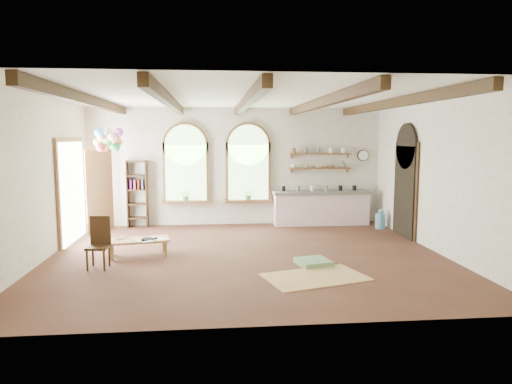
{
  "coord_description": "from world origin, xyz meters",
  "views": [
    {
      "loc": [
        -0.69,
        -9.06,
        2.42
      ],
      "look_at": [
        0.24,
        0.6,
        1.24
      ],
      "focal_mm": 32.0,
      "sensor_mm": 36.0,
      "label": 1
    }
  ],
  "objects": [
    {
      "name": "right_doorway",
      "position": [
        3.95,
        1.5,
        1.1
      ],
      "size": [
        0.1,
        1.3,
        2.4
      ],
      "primitive_type": "cube",
      "color": "black",
      "rests_on": "floor"
    },
    {
      "name": "ceiling_beams",
      "position": [
        0.0,
        0.0,
        3.1
      ],
      "size": [
        6.2,
        6.8,
        0.18
      ],
      "primitive_type": null,
      "color": "#3B2313",
      "rests_on": "ceiling"
    },
    {
      "name": "balloon_cluster",
      "position": [
        -3.18,
        2.3,
        2.35
      ],
      "size": [
        0.77,
        0.77,
        1.14
      ],
      "color": "white",
      "rests_on": "floor"
    },
    {
      "name": "shelf_bowl_a",
      "position": [
        2.25,
        3.38,
        1.6
      ],
      "size": [
        0.22,
        0.22,
        0.05
      ],
      "primitive_type": "imported",
      "color": "beige",
      "rests_on": "wall_shelf_lower"
    },
    {
      "name": "wall_shelf_upper",
      "position": [
        2.3,
        3.38,
        1.95
      ],
      "size": [
        1.7,
        0.24,
        0.04
      ],
      "primitive_type": "cube",
      "color": "brown",
      "rests_on": "wall_back"
    },
    {
      "name": "coffee_table",
      "position": [
        -2.2,
        0.23,
        0.31
      ],
      "size": [
        1.3,
        0.78,
        0.35
      ],
      "color": "tan",
      "rests_on": "floor"
    },
    {
      "name": "shelf_vase",
      "position": [
        2.95,
        3.38,
        1.67
      ],
      "size": [
        0.18,
        0.18,
        0.19
      ],
      "primitive_type": "imported",
      "color": "slate",
      "rests_on": "wall_shelf_lower"
    },
    {
      "name": "table_book",
      "position": [
        -2.63,
        0.35,
        0.36
      ],
      "size": [
        0.2,
        0.25,
        0.02
      ],
      "primitive_type": "imported",
      "rotation": [
        0.0,
        0.0,
        -0.22
      ],
      "color": "olive",
      "rests_on": "coffee_table"
    },
    {
      "name": "water_jug_a",
      "position": [
        3.75,
        2.5,
        0.22
      ],
      "size": [
        0.27,
        0.27,
        0.51
      ],
      "color": "#5A98C2",
      "rests_on": "floor"
    },
    {
      "name": "floor_cushion",
      "position": [
        1.21,
        -0.76,
        0.05
      ],
      "size": [
        0.7,
        0.7,
        0.1
      ],
      "primitive_type": "cube",
      "rotation": [
        0.0,
        0.0,
        0.23
      ],
      "color": "#688A5F",
      "rests_on": "floor"
    },
    {
      "name": "potted_plant_left",
      "position": [
        -1.4,
        3.32,
        0.85
      ],
      "size": [
        0.27,
        0.23,
        0.3
      ],
      "primitive_type": "imported",
      "color": "#598C4C",
      "rests_on": "window_left"
    },
    {
      "name": "shelf_cup_b",
      "position": [
        1.9,
        3.38,
        1.62
      ],
      "size": [
        0.1,
        0.1,
        0.09
      ],
      "primitive_type": "imported",
      "color": "beige",
      "rests_on": "wall_shelf_lower"
    },
    {
      "name": "kitchen_counter",
      "position": [
        2.3,
        3.2,
        0.48
      ],
      "size": [
        2.68,
        0.62,
        0.94
      ],
      "color": "#F7D1D6",
      "rests_on": "floor"
    },
    {
      "name": "floor_mat",
      "position": [
        1.07,
        -1.55,
        0.01
      ],
      "size": [
        1.94,
        1.49,
        0.02
      ],
      "primitive_type": "cube",
      "rotation": [
        0.0,
        0.0,
        0.29
      ],
      "color": "tan",
      "rests_on": "floor"
    },
    {
      "name": "side_chair",
      "position": [
        -2.8,
        -0.6,
        0.28
      ],
      "size": [
        0.41,
        0.41,
        0.96
      ],
      "color": "#3B2313",
      "rests_on": "floor"
    },
    {
      "name": "water_jug_b",
      "position": [
        3.3,
        3.2,
        0.24
      ],
      "size": [
        0.29,
        0.29,
        0.57
      ],
      "color": "#5A98C2",
      "rests_on": "floor"
    },
    {
      "name": "tablet",
      "position": [
        -2.01,
        0.21,
        0.35
      ],
      "size": [
        0.28,
        0.32,
        0.01
      ],
      "primitive_type": "cube",
      "rotation": [
        0.0,
        0.0,
        0.42
      ],
      "color": "black",
      "rests_on": "coffee_table"
    },
    {
      "name": "wall_clock",
      "position": [
        3.55,
        3.45,
        1.9
      ],
      "size": [
        0.32,
        0.04,
        0.32
      ],
      "primitive_type": "cylinder",
      "rotation": [
        1.57,
        0.0,
        0.0
      ],
      "color": "black",
      "rests_on": "wall_back"
    },
    {
      "name": "shelf_cup_a",
      "position": [
        1.55,
        3.38,
        1.62
      ],
      "size": [
        0.12,
        0.1,
        0.1
      ],
      "primitive_type": "imported",
      "color": "white",
      "rests_on": "wall_shelf_lower"
    },
    {
      "name": "floor",
      "position": [
        0.0,
        0.0,
        0.0
      ],
      "size": [
        8.0,
        8.0,
        0.0
      ],
      "primitive_type": "plane",
      "color": "#513021",
      "rests_on": "ground"
    },
    {
      "name": "bookshelf",
      "position": [
        -2.7,
        3.32,
        0.9
      ],
      "size": [
        0.53,
        0.32,
        1.8
      ],
      "color": "#3B2313",
      "rests_on": "floor"
    },
    {
      "name": "shelf_bowl_b",
      "position": [
        2.6,
        3.38,
        1.6
      ],
      "size": [
        0.2,
        0.2,
        0.06
      ],
      "primitive_type": "imported",
      "color": "#8C664C",
      "rests_on": "wall_shelf_lower"
    },
    {
      "name": "wall_shelf_lower",
      "position": [
        2.3,
        3.38,
        1.55
      ],
      "size": [
        1.7,
        0.24,
        0.04
      ],
      "primitive_type": "cube",
      "color": "brown",
      "rests_on": "wall_back"
    },
    {
      "name": "potted_plant_right",
      "position": [
        0.3,
        3.32,
        0.85
      ],
      "size": [
        0.27,
        0.23,
        0.3
      ],
      "primitive_type": "imported",
      "color": "#598C4C",
      "rests_on": "window_right"
    },
    {
      "name": "window_left",
      "position": [
        -1.4,
        3.43,
        1.63
      ],
      "size": [
        1.3,
        0.28,
        2.2
      ],
      "color": "brown",
      "rests_on": "floor"
    },
    {
      "name": "left_doorway",
      "position": [
        -3.95,
        1.8,
        1.15
      ],
      "size": [
        0.1,
        1.9,
        2.5
      ],
      "primitive_type": "cube",
      "color": "brown",
      "rests_on": "floor"
    },
    {
      "name": "window_right",
      "position": [
        0.3,
        3.43,
        1.63
      ],
      "size": [
        1.3,
        0.28,
        2.2
      ],
      "color": "brown",
      "rests_on": "floor"
    }
  ]
}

